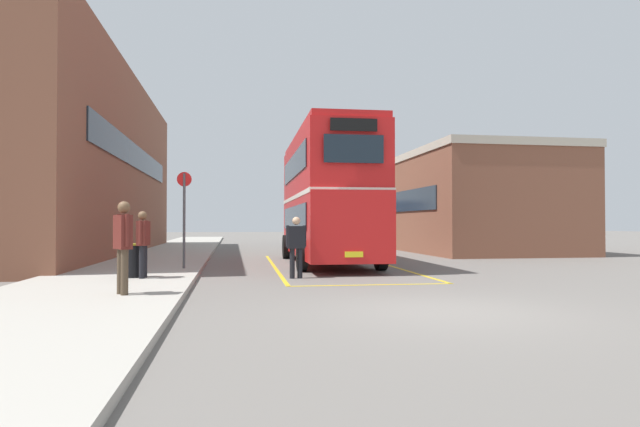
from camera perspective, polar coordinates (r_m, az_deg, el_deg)
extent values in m
plane|color=#66605B|center=(23.47, -0.53, -4.71)|extent=(135.60, 135.60, 0.00)
cube|color=#A39E93|center=(25.76, -15.85, -4.18)|extent=(4.00, 57.60, 0.14)
cube|color=brown|center=(28.05, -25.62, 4.65)|extent=(6.68, 23.79, 8.46)
cube|color=#232D38|center=(27.34, -18.80, 5.64)|extent=(0.06, 18.08, 1.10)
cube|color=brown|center=(30.90, 14.81, 0.72)|extent=(7.09, 13.99, 4.86)
cube|color=#232D38|center=(29.63, 8.48, 1.24)|extent=(0.06, 10.63, 1.10)
cube|color=#BCB29E|center=(31.09, 14.79, 5.54)|extent=(7.21, 14.11, 0.36)
cylinder|color=black|center=(22.84, -3.60, -3.55)|extent=(0.30, 1.01, 1.00)
cylinder|color=black|center=(23.17, 2.67, -3.51)|extent=(0.30, 1.01, 1.00)
cylinder|color=black|center=(16.77, -1.95, -4.47)|extent=(0.30, 1.01, 1.00)
cylinder|color=black|center=(17.23, 6.48, -4.37)|extent=(0.30, 1.01, 1.00)
cube|color=red|center=(19.93, 0.73, -1.33)|extent=(2.65, 9.89, 2.10)
cube|color=red|center=(20.03, 0.73, 4.68)|extent=(2.65, 9.69, 2.10)
cube|color=red|center=(20.17, 0.73, 7.94)|extent=(2.55, 9.59, 0.20)
cube|color=silver|center=(19.95, 0.73, 1.68)|extent=(2.68, 9.79, 0.14)
cube|color=#19232D|center=(19.78, -2.84, -0.47)|extent=(0.19, 8.07, 0.84)
cube|color=#19232D|center=(19.89, -2.84, 5.02)|extent=(0.19, 8.07, 0.84)
cube|color=#19232D|center=(20.16, 4.23, -0.48)|extent=(0.19, 8.07, 0.84)
cube|color=#19232D|center=(20.27, 4.22, 4.90)|extent=(0.19, 8.07, 0.84)
cube|color=#19232D|center=(15.21, 3.62, 6.88)|extent=(1.72, 0.07, 0.80)
cube|color=black|center=(15.32, 3.61, 9.40)|extent=(1.35, 0.07, 0.36)
cube|color=#19232D|center=(24.83, -1.03, -0.35)|extent=(1.96, 0.08, 1.00)
cube|color=yellow|center=(15.09, 3.63, -4.36)|extent=(0.52, 0.04, 0.16)
cylinder|color=black|center=(40.95, -0.35, -2.49)|extent=(0.36, 0.94, 0.92)
cylinder|color=black|center=(41.12, 3.10, -2.48)|extent=(0.36, 0.94, 0.92)
cylinder|color=black|center=(35.49, 0.00, -2.71)|extent=(0.36, 0.94, 0.92)
cylinder|color=black|center=(35.69, 3.98, -2.70)|extent=(0.36, 0.94, 0.92)
cube|color=navy|center=(38.28, 1.66, -0.88)|extent=(3.43, 9.33, 2.60)
cube|color=silver|center=(38.30, 1.66, 1.15)|extent=(3.25, 8.95, 0.12)
cube|color=#19232D|center=(38.21, -0.16, -0.36)|extent=(0.87, 7.25, 0.96)
cube|color=#19232D|center=(38.39, 3.47, -0.36)|extent=(0.87, 7.25, 0.96)
cube|color=#19232D|center=(42.84, 1.20, -0.49)|extent=(1.91, 0.26, 1.10)
cylinder|color=black|center=(14.74, -2.15, -5.31)|extent=(0.14, 0.14, 0.82)
cylinder|color=black|center=(14.69, -2.97, -5.32)|extent=(0.14, 0.14, 0.82)
cube|color=black|center=(14.68, -2.56, -2.53)|extent=(0.49, 0.26, 0.61)
cylinder|color=black|center=(14.73, -1.65, -2.41)|extent=(0.09, 0.09, 0.58)
cylinder|color=black|center=(14.63, -3.47, -2.42)|extent=(0.09, 0.09, 0.58)
sphere|color=tan|center=(14.65, -2.54, -0.79)|extent=(0.22, 0.22, 0.22)
cylinder|color=black|center=(14.00, -18.39, -4.92)|extent=(0.14, 0.14, 0.81)
cylinder|color=black|center=(14.20, -18.15, -4.86)|extent=(0.14, 0.14, 0.81)
cube|color=#591E19|center=(14.07, -18.25, -2.01)|extent=(0.28, 0.50, 0.61)
cylinder|color=#591E19|center=(13.84, -18.52, -1.90)|extent=(0.09, 0.09, 0.58)
cylinder|color=#591E19|center=(14.30, -17.99, -1.87)|extent=(0.09, 0.09, 0.58)
sphere|color=brown|center=(14.07, -18.32, -0.20)|extent=(0.22, 0.22, 0.22)
cylinder|color=#473828|center=(11.13, -20.41, -5.77)|extent=(0.14, 0.14, 0.87)
cylinder|color=#473828|center=(10.92, -20.05, -5.87)|extent=(0.14, 0.14, 0.87)
cube|color=#591E19|center=(10.99, -20.20, -1.86)|extent=(0.44, 0.55, 0.65)
cylinder|color=#591E19|center=(11.23, -20.60, -1.67)|extent=(0.09, 0.09, 0.62)
cylinder|color=#591E19|center=(10.75, -19.79, -1.71)|extent=(0.09, 0.09, 0.62)
sphere|color=brown|center=(11.00, -20.09, 0.62)|extent=(0.24, 0.24, 0.24)
cylinder|color=black|center=(14.39, -19.20, -4.81)|extent=(0.47, 0.47, 0.81)
cylinder|color=olive|center=(14.36, -19.19, -3.12)|extent=(0.50, 0.50, 0.04)
cylinder|color=#4C4C51|center=(16.78, -14.23, -0.75)|extent=(0.08, 0.08, 2.88)
cylinder|color=red|center=(16.83, -14.21, 3.55)|extent=(0.44, 0.04, 0.44)
cube|color=gold|center=(18.80, -4.89, -5.61)|extent=(0.36, 11.84, 0.01)
cube|color=gold|center=(19.45, 7.17, -5.45)|extent=(0.36, 11.84, 0.01)
cube|color=gold|center=(13.24, 5.46, -7.55)|extent=(4.18, 0.20, 0.01)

